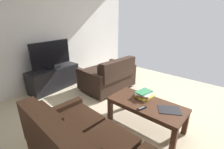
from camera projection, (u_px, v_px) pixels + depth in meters
ground_plane at (146, 119)px, 2.89m from camera, size 5.45×4.96×0.01m
wall_right at (55, 32)px, 4.09m from camera, size 0.12×4.96×2.68m
loveseat_near at (109, 76)px, 3.94m from camera, size 0.97×1.27×0.81m
coffee_table at (146, 107)px, 2.59m from camera, size 1.22×0.57×0.44m
tv_stand at (54, 78)px, 4.00m from camera, size 0.52×1.27×0.55m
flat_tv at (51, 54)px, 3.79m from camera, size 0.22×1.01×0.65m
book_stack at (144, 94)px, 2.73m from camera, size 0.30×0.33×0.11m
tv_remote at (142, 108)px, 2.41m from camera, size 0.09×0.17×0.02m
loose_magazine at (169, 110)px, 2.38m from camera, size 0.39×0.36×0.01m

